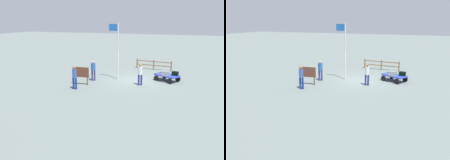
# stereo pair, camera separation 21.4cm
# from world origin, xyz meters

# --- Properties ---
(ground_plane) EXTENTS (120.00, 120.00, 0.00)m
(ground_plane) POSITION_xyz_m (0.00, 0.00, 0.00)
(ground_plane) COLOR slate
(luggage_cart) EXTENTS (2.20, 1.94, 0.54)m
(luggage_cart) POSITION_xyz_m (-2.48, -0.69, 0.41)
(luggage_cart) COLOR blue
(luggage_cart) RESTS_ON ground
(suitcase_olive) EXTENTS (0.58, 0.41, 0.39)m
(suitcase_olive) POSITION_xyz_m (-2.41, -0.29, 0.74)
(suitcase_olive) COLOR gray
(suitcase_olive) RESTS_ON luggage_cart
(suitcase_maroon) EXTENTS (0.55, 0.42, 0.32)m
(suitcase_maroon) POSITION_xyz_m (-3.13, -0.64, 0.70)
(suitcase_maroon) COLOR black
(suitcase_maroon) RESTS_ON luggage_cart
(worker_lead) EXTENTS (0.39, 0.39, 1.69)m
(worker_lead) POSITION_xyz_m (-0.71, 1.34, 0.97)
(worker_lead) COLOR navy
(worker_lead) RESTS_ON ground
(worker_trailing) EXTENTS (0.34, 0.34, 1.75)m
(worker_trailing) POSITION_xyz_m (3.49, 4.05, 1.02)
(worker_trailing) COLOR navy
(worker_trailing) RESTS_ON ground
(worker_supervisor) EXTENTS (0.49, 0.49, 1.67)m
(worker_supervisor) POSITION_xyz_m (3.27, 1.31, 1.00)
(worker_supervisor) COLOR navy
(worker_supervisor) RESTS_ON ground
(flagpole) EXTENTS (0.86, 0.16, 4.71)m
(flagpole) POSITION_xyz_m (1.60, 0.17, 2.77)
(flagpole) COLOR silver
(flagpole) RESTS_ON ground
(signboard) EXTENTS (1.27, 0.18, 1.40)m
(signboard) POSITION_xyz_m (3.62, 2.80, 0.92)
(signboard) COLOR #4C3319
(signboard) RESTS_ON ground
(wooden_fence) EXTENTS (3.67, 0.47, 0.97)m
(wooden_fence) POSITION_xyz_m (-0.59, -4.83, 0.56)
(wooden_fence) COLOR brown
(wooden_fence) RESTS_ON ground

